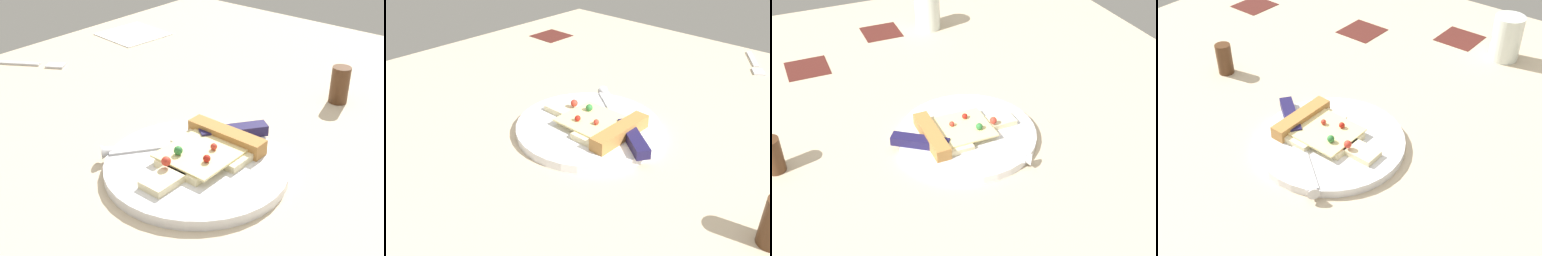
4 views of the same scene
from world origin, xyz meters
TOP-DOWN VIEW (x-y plane):
  - ground_plane at (-0.00, 0.02)cm, footprint 128.93×128.93cm
  - plate at (6.66, -4.56)cm, footprint 24.58×24.58cm
  - pizza_slice at (4.10, -4.58)cm, footprint 17.41×12.00cm
  - knife at (1.46, -7.65)cm, footprint 20.74×15.68cm
  - drinking_glass at (16.05, 41.18)cm, footprint 6.23×6.23cm
  - pepper_shaker at (-25.58, -0.43)cm, footprint 3.13×3.13cm

SIDE VIEW (x-z plane):
  - ground_plane at x=0.00cm, z-range -3.00..0.00cm
  - plate at x=6.66cm, z-range 0.00..1.44cm
  - knife at x=1.46cm, z-range 0.82..3.27cm
  - pizza_slice at x=4.10cm, z-range 0.95..3.53cm
  - pepper_shaker at x=-25.58cm, z-range 0.00..6.32cm
  - drinking_glass at x=16.05cm, z-range 0.00..9.57cm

